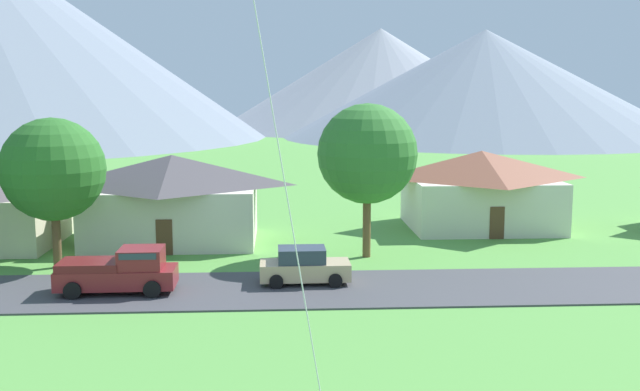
% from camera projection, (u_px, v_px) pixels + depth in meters
% --- Properties ---
extents(road_strip, '(160.00, 6.35, 0.08)m').
position_uv_depth(road_strip, '(351.00, 288.00, 33.59)').
color(road_strip, '#424247').
rests_on(road_strip, ground).
extents(mountain_central_ridge, '(76.08, 76.08, 20.23)m').
position_uv_depth(mountain_central_ridge, '(484.00, 84.00, 138.58)').
color(mountain_central_ridge, gray).
rests_on(mountain_central_ridge, ground).
extents(mountain_far_east_ridge, '(74.69, 74.69, 22.78)m').
position_uv_depth(mountain_far_east_ridge, '(380.00, 79.00, 167.27)').
color(mountain_far_east_ridge, '#8E939E').
rests_on(mountain_far_east_ridge, ground).
extents(house_leftmost, '(10.56, 7.91, 5.23)m').
position_uv_depth(house_leftmost, '(173.00, 197.00, 43.75)').
color(house_leftmost, beige).
rests_on(house_leftmost, ground).
extents(house_left_center, '(10.06, 8.25, 5.10)m').
position_uv_depth(house_left_center, '(481.00, 188.00, 48.25)').
color(house_left_center, beige).
rests_on(house_left_center, ground).
extents(tree_center, '(5.39, 5.39, 8.35)m').
position_uv_depth(tree_center, '(367.00, 154.00, 39.30)').
color(tree_center, brown).
rests_on(tree_center, ground).
extents(tree_right_of_center, '(5.22, 5.22, 7.69)m').
position_uv_depth(tree_right_of_center, '(53.00, 170.00, 36.97)').
color(tree_right_of_center, brown).
rests_on(tree_right_of_center, ground).
extents(parked_car_tan_mid_west, '(4.22, 2.11, 1.68)m').
position_uv_depth(parked_car_tan_mid_west, '(304.00, 266.00, 34.31)').
color(parked_car_tan_mid_west, tan).
rests_on(parked_car_tan_mid_west, road_strip).
extents(pickup_truck_maroon_west_side, '(5.22, 2.36, 1.99)m').
position_uv_depth(pickup_truck_maroon_west_side, '(120.00, 271.00, 32.71)').
color(pickup_truck_maroon_west_side, maroon).
rests_on(pickup_truck_maroon_west_side, road_strip).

